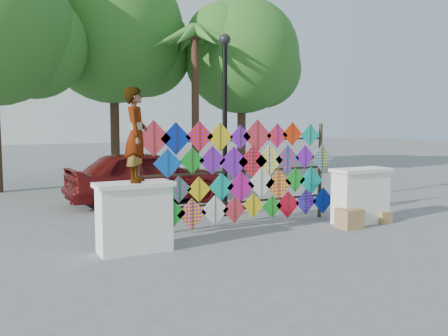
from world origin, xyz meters
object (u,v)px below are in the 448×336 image
(vendor_woman, at_px, (136,135))
(sedan, at_px, (146,176))
(kite_rack, at_px, (243,173))
(lamppost, at_px, (225,107))

(vendor_woman, xyz_separation_m, sedan, (1.83, 4.95, -1.36))
(kite_rack, bearing_deg, vendor_woman, -161.26)
(vendor_woman, bearing_deg, kite_rack, -46.06)
(sedan, bearing_deg, lamppost, -160.47)
(sedan, bearing_deg, kite_rack, -169.88)
(kite_rack, relative_size, lamppost, 1.11)
(kite_rack, xyz_separation_m, vendor_woman, (-2.73, -0.93, 0.91))
(vendor_woman, relative_size, sedan, 0.38)
(vendor_woman, height_order, lamppost, lamppost)
(vendor_woman, bearing_deg, sedan, 4.96)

